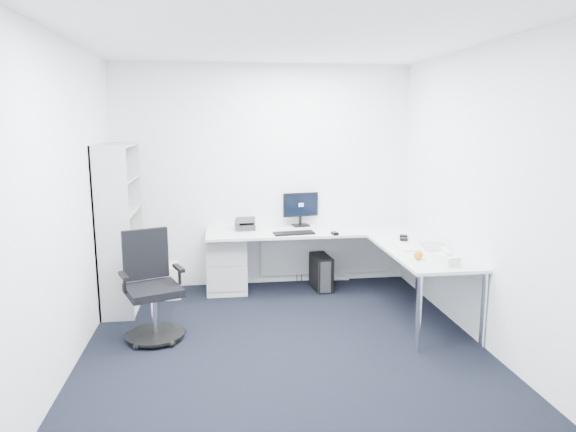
{
  "coord_description": "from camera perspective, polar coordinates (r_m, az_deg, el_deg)",
  "views": [
    {
      "loc": [
        -0.56,
        -4.16,
        2.03
      ],
      "look_at": [
        0.15,
        1.05,
        1.05
      ],
      "focal_mm": 32.0,
      "sensor_mm": 36.0,
      "label": 1
    }
  ],
  "objects": [
    {
      "name": "tissue_box",
      "position": [
        4.91,
        17.16,
        -4.63
      ],
      "size": [
        0.18,
        0.27,
        0.09
      ],
      "primitive_type": "cube",
      "rotation": [
        0.0,
        0.0,
        0.19
      ],
      "color": "silver",
      "rests_on": "l_desk"
    },
    {
      "name": "monitor",
      "position": [
        6.32,
        1.43,
        0.78
      ],
      "size": [
        0.46,
        0.21,
        0.43
      ],
      "primitive_type": null,
      "rotation": [
        0.0,
        0.0,
        0.17
      ],
      "color": "black",
      "rests_on": "l_desk"
    },
    {
      "name": "power_strip",
      "position": [
        6.72,
        5.09,
        -6.86
      ],
      "size": [
        0.4,
        0.1,
        0.04
      ],
      "primitive_type": "cube",
      "rotation": [
        0.0,
        0.0,
        -0.09
      ],
      "color": "silver",
      "rests_on": "ground"
    },
    {
      "name": "task_chair",
      "position": [
        4.96,
        -14.76,
        -7.66
      ],
      "size": [
        0.74,
        0.74,
        1.02
      ],
      "primitive_type": null,
      "rotation": [
        0.0,
        0.0,
        0.37
      ],
      "color": "black",
      "rests_on": "ground"
    },
    {
      "name": "ceiling",
      "position": [
        4.25,
        -0.1,
        19.62
      ],
      "size": [
        4.2,
        4.2,
        0.0
      ],
      "primitive_type": "plane",
      "color": "white"
    },
    {
      "name": "mouse",
      "position": [
        5.9,
        5.23,
        -1.93
      ],
      "size": [
        0.07,
        0.11,
        0.03
      ],
      "primitive_type": "cube",
      "rotation": [
        0.0,
        0.0,
        0.15
      ],
      "color": "black",
      "rests_on": "l_desk"
    },
    {
      "name": "headphones",
      "position": [
        5.8,
        12.74,
        -2.27
      ],
      "size": [
        0.19,
        0.24,
        0.05
      ],
      "primitive_type": null,
      "rotation": [
        0.0,
        0.0,
        -0.33
      ],
      "color": "black",
      "rests_on": "l_desk"
    },
    {
      "name": "l_desk",
      "position": [
        5.91,
        3.4,
        -5.77
      ],
      "size": [
        2.54,
        1.42,
        0.74
      ],
      "primitive_type": null,
      "color": "silver",
      "rests_on": "ground"
    },
    {
      "name": "wall_front",
      "position": [
        2.24,
        7.16,
        -7.23
      ],
      "size": [
        3.6,
        0.02,
        2.7
      ],
      "primitive_type": "cube",
      "color": "white",
      "rests_on": "ground"
    },
    {
      "name": "wall_back",
      "position": [
        6.32,
        -2.64,
        4.38
      ],
      "size": [
        3.6,
        0.02,
        2.7
      ],
      "primitive_type": "cube",
      "color": "white",
      "rests_on": "ground"
    },
    {
      "name": "laptop",
      "position": [
        5.49,
        16.03,
        -2.02
      ],
      "size": [
        0.43,
        0.42,
        0.26
      ],
      "primitive_type": null,
      "rotation": [
        0.0,
        0.0,
        -0.16
      ],
      "color": "#B8BBBF",
      "rests_on": "l_desk"
    },
    {
      "name": "black_keyboard",
      "position": [
        5.91,
        0.66,
        -1.91
      ],
      "size": [
        0.48,
        0.21,
        0.02
      ],
      "primitive_type": "cube",
      "rotation": [
        0.0,
        0.0,
        0.1
      ],
      "color": "black",
      "rests_on": "l_desk"
    },
    {
      "name": "beige_pc_tower",
      "position": [
        6.22,
        -12.79,
        -6.94
      ],
      "size": [
        0.22,
        0.41,
        0.37
      ],
      "primitive_type": "cube",
      "rotation": [
        0.0,
        0.0,
        0.13
      ],
      "color": "beige",
      "rests_on": "ground"
    },
    {
      "name": "white_keyboard",
      "position": [
        5.47,
        12.43,
        -3.23
      ],
      "size": [
        0.16,
        0.46,
        0.02
      ],
      "primitive_type": "cube",
      "rotation": [
        0.0,
        0.0,
        0.06
      ],
      "color": "silver",
      "rests_on": "l_desk"
    },
    {
      "name": "bookshelf",
      "position": [
        5.82,
        -18.15,
        -1.2
      ],
      "size": [
        0.35,
        0.9,
        1.79
      ],
      "primitive_type": null,
      "color": "#B3B5B5",
      "rests_on": "ground"
    },
    {
      "name": "wall_right",
      "position": [
        4.83,
        21.59,
        1.72
      ],
      "size": [
        0.02,
        4.2,
        2.7
      ],
      "primitive_type": "cube",
      "color": "white",
      "rests_on": "ground"
    },
    {
      "name": "ground",
      "position": [
        4.66,
        -0.09,
        -15.25
      ],
      "size": [
        4.2,
        4.2,
        0.0
      ],
      "primitive_type": "plane",
      "color": "black"
    },
    {
      "name": "black_pc_tower",
      "position": [
        6.31,
        3.7,
        -6.24
      ],
      "size": [
        0.23,
        0.45,
        0.42
      ],
      "primitive_type": "cube",
      "rotation": [
        0.0,
        0.0,
        0.1
      ],
      "color": "black",
      "rests_on": "ground"
    },
    {
      "name": "drawer_pedestal",
      "position": [
        6.27,
        -6.86,
        -4.94
      ],
      "size": [
        0.47,
        0.59,
        0.73
      ],
      "primitive_type": "cube",
      "color": "silver",
      "rests_on": "ground"
    },
    {
      "name": "wall_left",
      "position": [
        4.39,
        -24.05,
        0.72
      ],
      "size": [
        0.02,
        4.2,
        2.7
      ],
      "primitive_type": "cube",
      "color": "white",
      "rests_on": "ground"
    },
    {
      "name": "orange_fruit",
      "position": [
        4.99,
        14.27,
        -4.23
      ],
      "size": [
        0.09,
        0.09,
        0.09
      ],
      "primitive_type": "sphere",
      "color": "orange",
      "rests_on": "l_desk"
    },
    {
      "name": "desk_phone",
      "position": [
        6.17,
        -4.81,
        -0.79
      ],
      "size": [
        0.24,
        0.24,
        0.16
      ],
      "primitive_type": null,
      "rotation": [
        0.0,
        0.0,
        0.08
      ],
      "color": "#28282A",
      "rests_on": "l_desk"
    }
  ]
}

